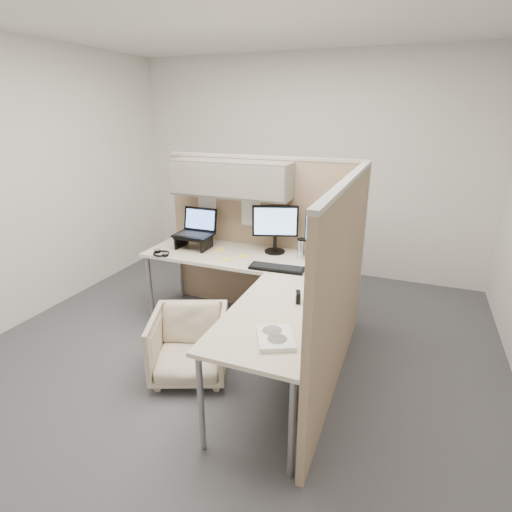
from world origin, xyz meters
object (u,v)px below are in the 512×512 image
at_px(keyboard, 277,268).
at_px(monitor_left, 275,225).
at_px(desk, 253,279).
at_px(office_chair, 190,342).

bearing_deg(keyboard, monitor_left, 107.70).
height_order(monitor_left, keyboard, monitor_left).
xyz_separation_m(desk, office_chair, (-0.34, -0.53, -0.39)).
height_order(desk, office_chair, desk).
distance_m(office_chair, monitor_left, 1.37).
relative_size(office_chair, monitor_left, 1.29).
bearing_deg(keyboard, desk, -133.63).
bearing_deg(desk, keyboard, 50.07).
distance_m(desk, office_chair, 0.74).
distance_m(office_chair, keyboard, 0.97).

